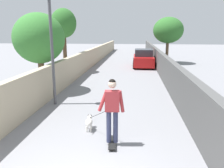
{
  "coord_description": "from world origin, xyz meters",
  "views": [
    {
      "loc": [
        -3.3,
        -1.03,
        3.01
      ],
      "look_at": [
        5.22,
        -0.14,
        1.0
      ],
      "focal_mm": 35.75,
      "sensor_mm": 36.0,
      "label": 1
    }
  ],
  "objects_px": {
    "tree_right_far": "(168,30)",
    "lamp_post": "(51,28)",
    "skateboard": "(112,142)",
    "dog": "(89,122)",
    "car_near": "(143,59)",
    "person_skateboarder": "(112,106)",
    "tree_left_near": "(64,24)",
    "tree_left_mid": "(39,39)"
  },
  "relations": [
    {
      "from": "lamp_post",
      "to": "dog",
      "type": "relative_size",
      "value": 4.02
    },
    {
      "from": "tree_right_far",
      "to": "lamp_post",
      "type": "xyz_separation_m",
      "value": [
        -13.51,
        6.43,
        -0.01
      ]
    },
    {
      "from": "skateboard",
      "to": "person_skateboarder",
      "type": "distance_m",
      "value": 1.05
    },
    {
      "from": "tree_left_mid",
      "to": "lamp_post",
      "type": "distance_m",
      "value": 2.49
    },
    {
      "from": "dog",
      "to": "car_near",
      "type": "bearing_deg",
      "value": -8.92
    },
    {
      "from": "skateboard",
      "to": "car_near",
      "type": "xyz_separation_m",
      "value": [
        14.19,
        -1.28,
        0.65
      ]
    },
    {
      "from": "tree_left_near",
      "to": "lamp_post",
      "type": "height_order",
      "value": "tree_left_near"
    },
    {
      "from": "tree_right_far",
      "to": "skateboard",
      "type": "bearing_deg",
      "value": 167.78
    },
    {
      "from": "tree_left_near",
      "to": "skateboard",
      "type": "bearing_deg",
      "value": -156.52
    },
    {
      "from": "dog",
      "to": "lamp_post",
      "type": "bearing_deg",
      "value": 39.48
    },
    {
      "from": "tree_left_near",
      "to": "tree_left_mid",
      "type": "height_order",
      "value": "tree_left_near"
    },
    {
      "from": "skateboard",
      "to": "dog",
      "type": "height_order",
      "value": "dog"
    },
    {
      "from": "tree_left_mid",
      "to": "person_skateboarder",
      "type": "distance_m",
      "value": 6.92
    },
    {
      "from": "tree_left_near",
      "to": "skateboard",
      "type": "distance_m",
      "value": 12.26
    },
    {
      "from": "tree_left_mid",
      "to": "tree_right_far",
      "type": "bearing_deg",
      "value": -34.23
    },
    {
      "from": "tree_right_far",
      "to": "person_skateboarder",
      "type": "xyz_separation_m",
      "value": [
        -16.78,
        3.63,
        -2.04
      ]
    },
    {
      "from": "car_near",
      "to": "tree_right_far",
      "type": "bearing_deg",
      "value": -42.32
    },
    {
      "from": "person_skateboarder",
      "to": "dog",
      "type": "height_order",
      "value": "person_skateboarder"
    },
    {
      "from": "tree_right_far",
      "to": "skateboard",
      "type": "height_order",
      "value": "tree_right_far"
    },
    {
      "from": "tree_right_far",
      "to": "dog",
      "type": "height_order",
      "value": "tree_right_far"
    },
    {
      "from": "person_skateboarder",
      "to": "skateboard",
      "type": "bearing_deg",
      "value": -3.58
    },
    {
      "from": "person_skateboarder",
      "to": "car_near",
      "type": "height_order",
      "value": "person_skateboarder"
    },
    {
      "from": "tree_right_far",
      "to": "person_skateboarder",
      "type": "relative_size",
      "value": 2.51
    },
    {
      "from": "lamp_post",
      "to": "person_skateboarder",
      "type": "bearing_deg",
      "value": -139.49
    },
    {
      "from": "tree_right_far",
      "to": "person_skateboarder",
      "type": "distance_m",
      "value": 17.29
    },
    {
      "from": "car_near",
      "to": "tree_left_near",
      "type": "bearing_deg",
      "value": 119.79
    },
    {
      "from": "tree_left_near",
      "to": "tree_left_mid",
      "type": "xyz_separation_m",
      "value": [
        -5.5,
        -0.49,
        -0.88
      ]
    },
    {
      "from": "dog",
      "to": "car_near",
      "type": "distance_m",
      "value": 13.5
    },
    {
      "from": "tree_left_mid",
      "to": "dog",
      "type": "distance_m",
      "value": 6.06
    },
    {
      "from": "tree_right_far",
      "to": "skateboard",
      "type": "xyz_separation_m",
      "value": [
        -16.78,
        3.63,
        -3.08
      ]
    },
    {
      "from": "tree_left_near",
      "to": "car_near",
      "type": "height_order",
      "value": "tree_left_near"
    },
    {
      "from": "lamp_post",
      "to": "tree_right_far",
      "type": "bearing_deg",
      "value": -25.43
    },
    {
      "from": "skateboard",
      "to": "dog",
      "type": "bearing_deg",
      "value": 43.19
    },
    {
      "from": "tree_left_near",
      "to": "person_skateboarder",
      "type": "bearing_deg",
      "value": -156.52
    },
    {
      "from": "tree_right_far",
      "to": "lamp_post",
      "type": "distance_m",
      "value": 14.96
    },
    {
      "from": "skateboard",
      "to": "car_near",
      "type": "relative_size",
      "value": 0.21
    },
    {
      "from": "tree_left_near",
      "to": "lamp_post",
      "type": "xyz_separation_m",
      "value": [
        -7.51,
        -1.89,
        -0.42
      ]
    },
    {
      "from": "dog",
      "to": "car_near",
      "type": "relative_size",
      "value": 0.3
    },
    {
      "from": "skateboard",
      "to": "car_near",
      "type": "bearing_deg",
      "value": -5.14
    },
    {
      "from": "skateboard",
      "to": "person_skateboarder",
      "type": "relative_size",
      "value": 0.47
    },
    {
      "from": "car_near",
      "to": "tree_left_mid",
      "type": "bearing_deg",
      "value": 148.47
    },
    {
      "from": "tree_left_mid",
      "to": "lamp_post",
      "type": "xyz_separation_m",
      "value": [
        -2.01,
        -1.4,
        0.46
      ]
    }
  ]
}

